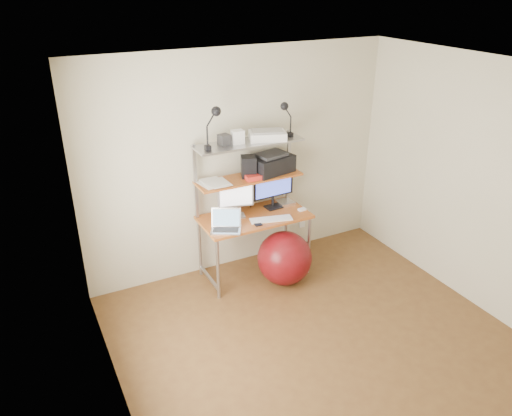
{
  "coord_description": "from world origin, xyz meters",
  "views": [
    {
      "loc": [
        -2.22,
        -2.95,
        3.15
      ],
      "look_at": [
        -0.13,
        1.15,
        0.99
      ],
      "focal_mm": 35.0,
      "sensor_mm": 36.0,
      "label": 1
    }
  ],
  "objects_px": {
    "monitor_silver": "(236,196)",
    "laptop": "(226,225)",
    "monitor_black": "(273,186)",
    "exercise_ball": "(285,258)",
    "printer": "(271,163)"
  },
  "relations": [
    {
      "from": "monitor_black",
      "to": "exercise_ball",
      "type": "relative_size",
      "value": 0.85
    },
    {
      "from": "laptop",
      "to": "printer",
      "type": "relative_size",
      "value": 0.75
    },
    {
      "from": "laptop",
      "to": "printer",
      "type": "distance_m",
      "value": 0.89
    },
    {
      "from": "monitor_black",
      "to": "printer",
      "type": "bearing_deg",
      "value": 90.17
    },
    {
      "from": "monitor_silver",
      "to": "laptop",
      "type": "relative_size",
      "value": 1.13
    },
    {
      "from": "monitor_black",
      "to": "printer",
      "type": "distance_m",
      "value": 0.26
    },
    {
      "from": "laptop",
      "to": "printer",
      "type": "bearing_deg",
      "value": 52.13
    },
    {
      "from": "monitor_black",
      "to": "laptop",
      "type": "height_order",
      "value": "monitor_black"
    },
    {
      "from": "monitor_silver",
      "to": "laptop",
      "type": "height_order",
      "value": "monitor_silver"
    },
    {
      "from": "laptop",
      "to": "exercise_ball",
      "type": "relative_size",
      "value": 0.64
    },
    {
      "from": "laptop",
      "to": "exercise_ball",
      "type": "distance_m",
      "value": 0.8
    },
    {
      "from": "monitor_silver",
      "to": "exercise_ball",
      "type": "xyz_separation_m",
      "value": [
        0.4,
        -0.4,
        -0.67
      ]
    },
    {
      "from": "printer",
      "to": "exercise_ball",
      "type": "bearing_deg",
      "value": -109.92
    },
    {
      "from": "monitor_black",
      "to": "laptop",
      "type": "relative_size",
      "value": 1.32
    },
    {
      "from": "printer",
      "to": "exercise_ball",
      "type": "relative_size",
      "value": 0.86
    }
  ]
}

